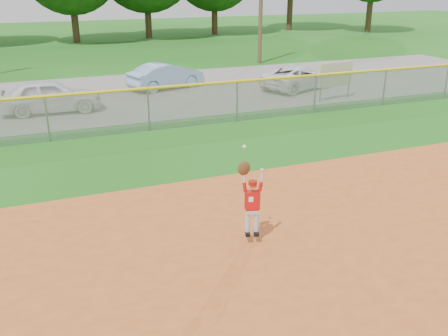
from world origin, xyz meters
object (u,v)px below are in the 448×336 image
Objects in this scene: ballplayer at (251,199)px; sponsor_sign at (336,75)px; car_white_b at (299,77)px; car_blue at (166,76)px; car_white_a at (50,96)px.

sponsor_sign is at bearing 49.46° from ballplayer.
car_white_b is 15.22m from ballplayer.
car_white_b is 2.64m from sponsor_sign.
ballplayer is at bearing 153.20° from car_blue.
car_blue is 2.01× the size of sponsor_sign.
car_white_b is (11.36, 0.29, -0.10)m from car_white_a.
car_white_a is 2.04× the size of ballplayer.
car_white_b is (5.90, -2.42, -0.05)m from car_blue.
ballplayer reaches higher than sponsor_sign.
ballplayer is at bearing -130.54° from sponsor_sign.
car_white_a is 11.88m from sponsor_sign.
sponsor_sign is at bearing -146.39° from car_blue.
sponsor_sign is at bearing 166.56° from car_white_b.
car_white_a is at bearing 103.53° from ballplayer.
sponsor_sign is at bearing -98.28° from car_white_a.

